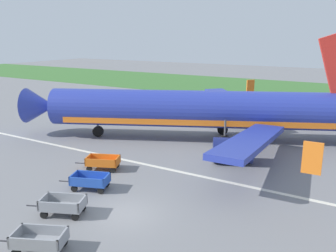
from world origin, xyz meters
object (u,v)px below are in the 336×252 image
baggage_cart_third_in_row (63,205)px  baggage_cart_far_end (103,162)px  airplane (210,110)px  baggage_cart_second_in_row (39,240)px  baggage_cart_fourth_in_row (90,181)px

baggage_cart_third_in_row → baggage_cart_far_end: (-2.80, 6.81, 0.00)m
airplane → baggage_cart_second_in_row: bearing=-87.7°
baggage_cart_second_in_row → baggage_cart_third_in_row: size_ratio=1.00×
baggage_cart_far_end → baggage_cart_second_in_row: bearing=-65.3°
airplane → baggage_cart_fourth_in_row: airplane is taller
airplane → baggage_cart_far_end: 12.71m
baggage_cart_fourth_in_row → baggage_cart_second_in_row: bearing=-66.6°
baggage_cart_third_in_row → baggage_cart_fourth_in_row: (-1.09, 3.50, 0.00)m
baggage_cart_second_in_row → baggage_cart_third_in_row: (-1.81, 3.23, 0.00)m
baggage_cart_third_in_row → baggage_cart_second_in_row: bearing=-60.6°
baggage_cart_third_in_row → baggage_cart_fourth_in_row: 3.67m
baggage_cart_fourth_in_row → airplane: bearing=82.4°
airplane → baggage_cart_fourth_in_row: (-2.04, -15.20, -2.45)m
baggage_cart_third_in_row → baggage_cart_fourth_in_row: size_ratio=0.99×
baggage_cart_second_in_row → baggage_cart_far_end: bearing=114.7°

